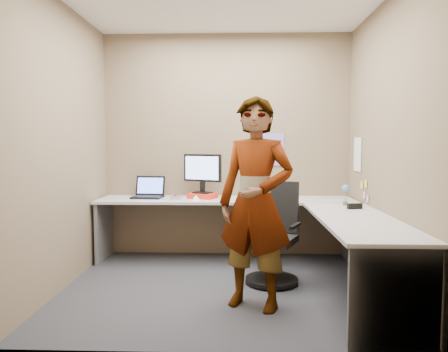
{
  "coord_description": "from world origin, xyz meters",
  "views": [
    {
      "loc": [
        0.16,
        -4.07,
        1.38
      ],
      "look_at": [
        0.01,
        0.25,
        1.05
      ],
      "focal_mm": 35.0,
      "sensor_mm": 36.0,
      "label": 1
    }
  ],
  "objects_px": {
    "person": "(256,203)",
    "desk": "(266,220)",
    "office_chair": "(274,242)",
    "monitor": "(202,170)"
  },
  "relations": [
    {
      "from": "monitor",
      "to": "office_chair",
      "type": "relative_size",
      "value": 0.47
    },
    {
      "from": "monitor",
      "to": "office_chair",
      "type": "height_order",
      "value": "monitor"
    },
    {
      "from": "person",
      "to": "monitor",
      "type": "bearing_deg",
      "value": 134.44
    },
    {
      "from": "desk",
      "to": "office_chair",
      "type": "height_order",
      "value": "office_chair"
    },
    {
      "from": "monitor",
      "to": "office_chair",
      "type": "xyz_separation_m",
      "value": [
        0.78,
        -0.82,
        -0.66
      ]
    },
    {
      "from": "desk",
      "to": "person",
      "type": "xyz_separation_m",
      "value": [
        -0.14,
        -0.86,
        0.29
      ]
    },
    {
      "from": "person",
      "to": "desk",
      "type": "bearing_deg",
      "value": 104.23
    },
    {
      "from": "office_chair",
      "to": "desk",
      "type": "bearing_deg",
      "value": 131.48
    },
    {
      "from": "office_chair",
      "to": "person",
      "type": "bearing_deg",
      "value": -84.44
    },
    {
      "from": "monitor",
      "to": "person",
      "type": "bearing_deg",
      "value": -45.61
    }
  ]
}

